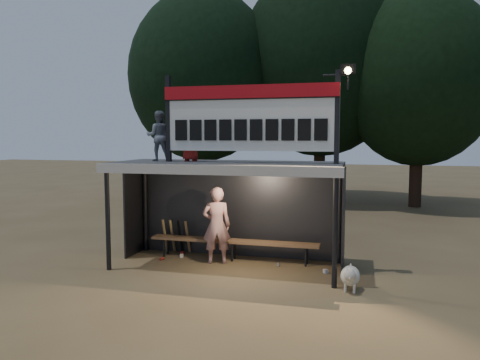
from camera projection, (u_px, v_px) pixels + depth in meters
ground at (227, 266)px, 10.40m from camera, size 80.00×80.00×0.00m
player at (217, 225)px, 10.58m from camera, size 0.74×0.59×1.76m
child_a at (159, 136)px, 10.69m from camera, size 0.67×0.60×1.14m
child_b at (191, 140)px, 10.59m from camera, size 0.50×0.35×0.98m
dugout_shelter at (230, 183)px, 10.46m from camera, size 5.10×2.08×2.32m
scoreboard_assembly at (251, 116)px, 9.94m from camera, size 4.10×0.27×1.99m
bench at (233, 242)px, 10.89m from camera, size 4.00×0.35×0.48m
tree_left at (203, 76)px, 20.53m from camera, size 6.46×6.46×9.27m
tree_mid at (321, 62)px, 20.65m from camera, size 7.22×7.22×10.36m
tree_right at (419, 79)px, 18.77m from camera, size 6.08×6.08×8.72m
dog at (350, 276)px, 8.75m from camera, size 0.36×0.81×0.49m
bats at (176, 236)px, 11.54m from camera, size 0.68×0.35×0.84m
litter at (223, 260)px, 10.76m from camera, size 3.89×0.80×0.08m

